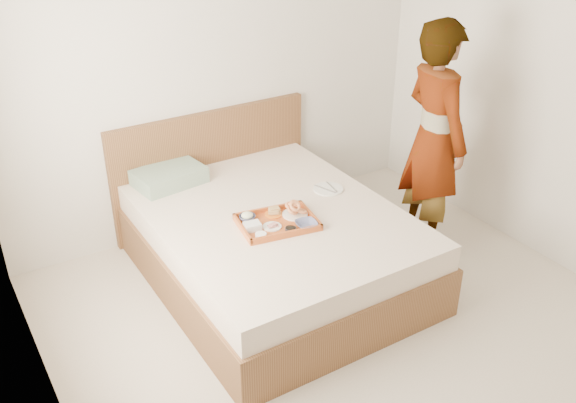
% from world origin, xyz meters
% --- Properties ---
extents(ground, '(3.50, 4.00, 0.01)m').
position_xyz_m(ground, '(0.00, 0.00, 0.00)').
color(ground, beige).
rests_on(ground, ground).
extents(wall_back, '(3.50, 0.01, 2.60)m').
position_xyz_m(wall_back, '(0.00, 2.00, 1.30)').
color(wall_back, silver).
rests_on(wall_back, ground).
extents(wall_left, '(0.01, 4.00, 2.60)m').
position_xyz_m(wall_left, '(-1.75, 0.00, 1.30)').
color(wall_left, silver).
rests_on(wall_left, ground).
extents(bed, '(1.65, 2.00, 0.53)m').
position_xyz_m(bed, '(-0.13, 1.00, 0.27)').
color(bed, brown).
rests_on(bed, ground).
extents(headboard, '(1.65, 0.06, 0.95)m').
position_xyz_m(headboard, '(-0.13, 1.97, 0.47)').
color(headboard, brown).
rests_on(headboard, ground).
extents(pillow, '(0.53, 0.39, 0.12)m').
position_xyz_m(pillow, '(-0.56, 1.79, 0.59)').
color(pillow, '#81A485').
rests_on(pillow, bed).
extents(tray, '(0.55, 0.44, 0.05)m').
position_xyz_m(tray, '(-0.19, 0.85, 0.55)').
color(tray, '#BC5B28').
rests_on(tray, bed).
extents(prawn_plate, '(0.20, 0.20, 0.01)m').
position_xyz_m(prawn_plate, '(-0.04, 0.88, 0.55)').
color(prawn_plate, white).
rests_on(prawn_plate, tray).
extents(navy_bowl_big, '(0.16, 0.16, 0.03)m').
position_xyz_m(navy_bowl_big, '(-0.05, 0.71, 0.56)').
color(navy_bowl_big, navy).
rests_on(navy_bowl_big, tray).
extents(sauce_dish, '(0.08, 0.08, 0.03)m').
position_xyz_m(sauce_dish, '(-0.17, 0.72, 0.56)').
color(sauce_dish, black).
rests_on(sauce_dish, tray).
extents(meat_plate, '(0.14, 0.14, 0.01)m').
position_xyz_m(meat_plate, '(-0.25, 0.82, 0.55)').
color(meat_plate, white).
rests_on(meat_plate, tray).
extents(bread_plate, '(0.14, 0.14, 0.01)m').
position_xyz_m(bread_plate, '(-0.16, 0.96, 0.55)').
color(bread_plate, orange).
rests_on(bread_plate, tray).
extents(salad_bowl, '(0.13, 0.13, 0.03)m').
position_xyz_m(salad_bowl, '(-0.34, 0.99, 0.56)').
color(salad_bowl, navy).
rests_on(salad_bowl, tray).
extents(plastic_tub, '(0.12, 0.10, 0.05)m').
position_xyz_m(plastic_tub, '(-0.37, 0.87, 0.57)').
color(plastic_tub, silver).
rests_on(plastic_tub, tray).
extents(cheese_round, '(0.08, 0.08, 0.03)m').
position_xyz_m(cheese_round, '(-0.37, 0.76, 0.56)').
color(cheese_round, white).
rests_on(cheese_round, tray).
extents(dinner_plate, '(0.22, 0.22, 0.01)m').
position_xyz_m(dinner_plate, '(0.38, 1.09, 0.54)').
color(dinner_plate, white).
rests_on(dinner_plate, bed).
extents(person, '(0.51, 0.69, 1.74)m').
position_xyz_m(person, '(1.10, 0.80, 0.87)').
color(person, silver).
rests_on(person, ground).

